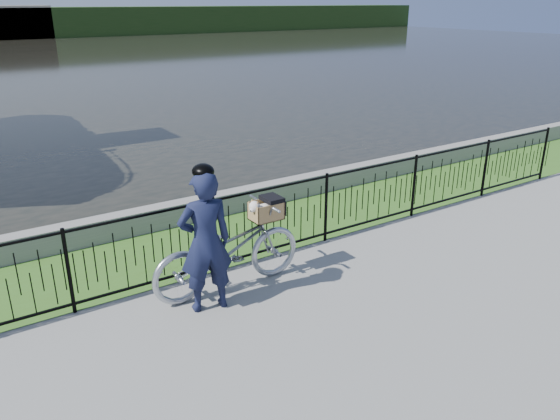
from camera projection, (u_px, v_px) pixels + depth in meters
ground at (340, 299)px, 7.20m from camera, size 120.00×120.00×0.00m
grass_strip at (242, 233)px, 9.22m from camera, size 60.00×2.00×0.01m
quay_wall at (214, 205)px, 9.93m from camera, size 60.00×0.30×0.40m
fence at (274, 221)px, 8.24m from camera, size 14.00×0.06×1.15m
far_building_right at (19, 22)px, 55.22m from camera, size 6.00×3.00×3.20m
bicycle_rig at (229, 249)px, 7.28m from camera, size 2.17×0.76×1.21m
cyclist at (205, 241)px, 6.67m from camera, size 0.73×0.55×1.90m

